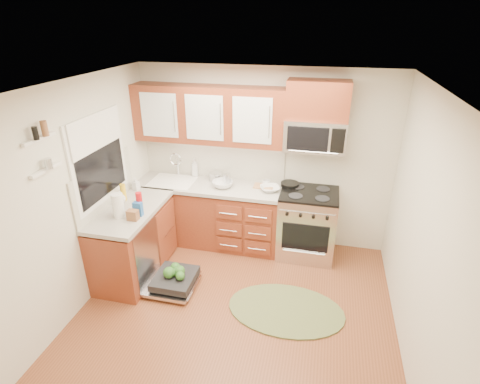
% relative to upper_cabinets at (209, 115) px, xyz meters
% --- Properties ---
extents(floor, '(3.50, 3.50, 0.00)m').
position_rel_upper_cabinets_xyz_m(floor, '(0.73, -1.57, -1.88)').
color(floor, brown).
rests_on(floor, ground).
extents(ceiling, '(3.50, 3.50, 0.00)m').
position_rel_upper_cabinets_xyz_m(ceiling, '(0.73, -1.57, 0.62)').
color(ceiling, white).
rests_on(ceiling, ground).
extents(wall_back, '(3.50, 0.04, 2.50)m').
position_rel_upper_cabinets_xyz_m(wall_back, '(0.73, 0.18, -0.62)').
color(wall_back, beige).
rests_on(wall_back, ground).
extents(wall_front, '(3.50, 0.04, 2.50)m').
position_rel_upper_cabinets_xyz_m(wall_front, '(0.73, -3.33, -0.62)').
color(wall_front, beige).
rests_on(wall_front, ground).
extents(wall_left, '(0.04, 3.50, 2.50)m').
position_rel_upper_cabinets_xyz_m(wall_left, '(-1.02, -1.57, -0.62)').
color(wall_left, beige).
rests_on(wall_left, ground).
extents(wall_right, '(0.04, 3.50, 2.50)m').
position_rel_upper_cabinets_xyz_m(wall_right, '(2.48, -1.57, -0.62)').
color(wall_right, beige).
rests_on(wall_right, ground).
extents(base_cabinet_back, '(2.05, 0.60, 0.85)m').
position_rel_upper_cabinets_xyz_m(base_cabinet_back, '(0.00, -0.12, -1.45)').
color(base_cabinet_back, maroon).
rests_on(base_cabinet_back, ground).
extents(base_cabinet_left, '(0.60, 1.25, 0.85)m').
position_rel_upper_cabinets_xyz_m(base_cabinet_left, '(-0.72, -1.05, -1.45)').
color(base_cabinet_left, maroon).
rests_on(base_cabinet_left, ground).
extents(countertop_back, '(2.07, 0.64, 0.05)m').
position_rel_upper_cabinets_xyz_m(countertop_back, '(0.00, -0.14, -0.97)').
color(countertop_back, '#B4ADA4').
rests_on(countertop_back, base_cabinet_back).
extents(countertop_left, '(0.64, 1.27, 0.05)m').
position_rel_upper_cabinets_xyz_m(countertop_left, '(-0.71, -1.05, -0.97)').
color(countertop_left, '#B4ADA4').
rests_on(countertop_left, base_cabinet_left).
extents(backsplash_back, '(2.05, 0.02, 0.57)m').
position_rel_upper_cabinets_xyz_m(backsplash_back, '(0.00, 0.16, -0.67)').
color(backsplash_back, beige).
rests_on(backsplash_back, ground).
extents(backsplash_left, '(0.02, 1.25, 0.57)m').
position_rel_upper_cabinets_xyz_m(backsplash_left, '(-1.01, -1.05, -0.67)').
color(backsplash_left, beige).
rests_on(backsplash_left, ground).
extents(upper_cabinets, '(2.05, 0.35, 0.75)m').
position_rel_upper_cabinets_xyz_m(upper_cabinets, '(0.00, 0.00, 0.00)').
color(upper_cabinets, maroon).
rests_on(upper_cabinets, ground).
extents(cabinet_over_mw, '(0.76, 0.35, 0.47)m').
position_rel_upper_cabinets_xyz_m(cabinet_over_mw, '(1.41, 0.00, 0.26)').
color(cabinet_over_mw, maroon).
rests_on(cabinet_over_mw, ground).
extents(range, '(0.76, 0.64, 0.95)m').
position_rel_upper_cabinets_xyz_m(range, '(1.41, -0.15, -1.40)').
color(range, silver).
rests_on(range, ground).
extents(microwave, '(0.76, 0.38, 0.40)m').
position_rel_upper_cabinets_xyz_m(microwave, '(1.41, -0.02, -0.18)').
color(microwave, silver).
rests_on(microwave, ground).
extents(sink, '(0.62, 0.50, 0.26)m').
position_rel_upper_cabinets_xyz_m(sink, '(-0.52, -0.16, -1.07)').
color(sink, white).
rests_on(sink, ground).
extents(dishwasher, '(0.70, 0.60, 0.20)m').
position_rel_upper_cabinets_xyz_m(dishwasher, '(-0.13, -1.27, -1.77)').
color(dishwasher, silver).
rests_on(dishwasher, ground).
extents(window, '(0.03, 1.05, 1.05)m').
position_rel_upper_cabinets_xyz_m(window, '(-1.01, -1.07, -0.32)').
color(window, white).
rests_on(window, ground).
extents(window_blind, '(0.02, 0.96, 0.40)m').
position_rel_upper_cabinets_xyz_m(window_blind, '(-0.98, -1.07, 0.00)').
color(window_blind, white).
rests_on(window_blind, ground).
extents(shelf_upper, '(0.04, 0.40, 0.03)m').
position_rel_upper_cabinets_xyz_m(shelf_upper, '(-0.99, -1.92, 0.17)').
color(shelf_upper, white).
rests_on(shelf_upper, ground).
extents(shelf_lower, '(0.04, 0.40, 0.03)m').
position_rel_upper_cabinets_xyz_m(shelf_lower, '(-0.99, -1.92, -0.12)').
color(shelf_lower, white).
rests_on(shelf_lower, ground).
extents(rug, '(1.57, 1.33, 0.02)m').
position_rel_upper_cabinets_xyz_m(rug, '(1.28, -1.36, -1.86)').
color(rug, '#637342').
rests_on(rug, ground).
extents(skillet, '(0.31, 0.31, 0.05)m').
position_rel_upper_cabinets_xyz_m(skillet, '(1.12, 0.01, -0.90)').
color(skillet, black).
rests_on(skillet, range).
extents(stock_pot, '(0.21, 0.21, 0.12)m').
position_rel_upper_cabinets_xyz_m(stock_pot, '(0.07, 0.03, -0.89)').
color(stock_pot, silver).
rests_on(stock_pot, countertop_back).
extents(cutting_board, '(0.27, 0.18, 0.02)m').
position_rel_upper_cabinets_xyz_m(cutting_board, '(0.77, -0.05, -0.94)').
color(cutting_board, tan).
rests_on(cutting_board, countertop_back).
extents(canister, '(0.12, 0.12, 0.17)m').
position_rel_upper_cabinets_xyz_m(canister, '(0.27, -0.10, -0.87)').
color(canister, silver).
rests_on(canister, countertop_back).
extents(paper_towel_roll, '(0.16, 0.16, 0.29)m').
position_rel_upper_cabinets_xyz_m(paper_towel_roll, '(-0.73, -1.27, -0.80)').
color(paper_towel_roll, white).
rests_on(paper_towel_roll, countertop_left).
extents(mustard_bottle, '(0.09, 0.09, 0.22)m').
position_rel_upper_cabinets_xyz_m(mustard_bottle, '(-0.90, -0.85, -0.84)').
color(mustard_bottle, gold).
rests_on(mustard_bottle, countertop_left).
extents(red_bottle, '(0.08, 0.08, 0.27)m').
position_rel_upper_cabinets_xyz_m(red_bottle, '(-0.52, -1.13, -0.81)').
color(red_bottle, '#B70F14').
rests_on(red_bottle, countertop_left).
extents(wooden_box, '(0.12, 0.09, 0.12)m').
position_rel_upper_cabinets_xyz_m(wooden_box, '(-0.54, -1.30, -0.89)').
color(wooden_box, brown).
rests_on(wooden_box, countertop_left).
extents(blue_carton, '(0.11, 0.07, 0.17)m').
position_rel_upper_cabinets_xyz_m(blue_carton, '(-0.52, -1.19, -0.86)').
color(blue_carton, '#2358A4').
rests_on(blue_carton, countertop_left).
extents(bowl_a, '(0.33, 0.33, 0.06)m').
position_rel_upper_cabinets_xyz_m(bowl_a, '(0.88, -0.15, -0.92)').
color(bowl_a, '#999999').
rests_on(bowl_a, countertop_back).
extents(bowl_b, '(0.36, 0.36, 0.09)m').
position_rel_upper_cabinets_xyz_m(bowl_b, '(0.23, -0.18, -0.91)').
color(bowl_b, '#999999').
rests_on(bowl_b, countertop_back).
extents(cup, '(0.13, 0.13, 0.09)m').
position_rel_upper_cabinets_xyz_m(cup, '(0.80, -0.00, -0.91)').
color(cup, '#999999').
rests_on(cup, countertop_back).
extents(soap_bottle_a, '(0.11, 0.11, 0.27)m').
position_rel_upper_cabinets_xyz_m(soap_bottle_a, '(-0.27, 0.10, -0.81)').
color(soap_bottle_a, '#999999').
rests_on(soap_bottle_a, countertop_back).
extents(soap_bottle_b, '(0.10, 0.10, 0.17)m').
position_rel_upper_cabinets_xyz_m(soap_bottle_b, '(-0.90, -0.52, -0.86)').
color(soap_bottle_b, '#999999').
rests_on(soap_bottle_b, countertop_left).
extents(soap_bottle_c, '(0.15, 0.15, 0.16)m').
position_rel_upper_cabinets_xyz_m(soap_bottle_c, '(-0.90, -0.93, -0.87)').
color(soap_bottle_c, '#999999').
rests_on(soap_bottle_c, countertop_left).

